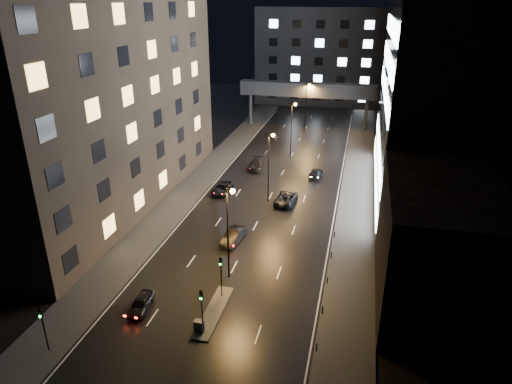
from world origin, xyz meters
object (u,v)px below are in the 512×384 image
(car_away_b, at_px, (233,236))
(car_toward_b, at_px, (316,173))
(car_away_d, at_px, (256,165))
(car_away_c, at_px, (222,188))
(car_away_a, at_px, (141,303))
(car_toward_a, at_px, (286,198))
(utility_cabinet, at_px, (199,326))

(car_away_b, distance_m, car_toward_b, 25.11)
(car_away_b, xyz_separation_m, car_away_d, (-3.17, 25.48, -0.02))
(car_away_c, bearing_deg, car_away_d, 78.64)
(car_away_b, bearing_deg, car_away_c, 119.93)
(car_away_a, xyz_separation_m, car_toward_b, (12.14, 38.46, -0.01))
(car_away_a, distance_m, car_away_c, 28.55)
(car_toward_a, height_order, car_toward_b, car_toward_a)
(car_away_d, bearing_deg, car_toward_a, -65.81)
(car_away_b, height_order, car_away_c, car_away_b)
(car_away_a, bearing_deg, utility_cabinet, -21.06)
(utility_cabinet, bearing_deg, car_away_c, 105.82)
(car_away_d, bearing_deg, car_away_c, -108.73)
(car_away_c, distance_m, car_toward_a, 10.10)
(car_away_c, distance_m, car_toward_b, 16.34)
(car_toward_b, bearing_deg, car_away_c, 41.81)
(car_away_d, relative_size, car_toward_b, 1.16)
(car_away_a, bearing_deg, car_away_c, 86.01)
(car_toward_b, bearing_deg, car_away_a, 76.87)
(utility_cabinet, bearing_deg, car_away_d, 98.73)
(car_toward_a, bearing_deg, car_toward_b, -100.58)
(car_toward_b, relative_size, utility_cabinet, 4.24)
(car_toward_a, bearing_deg, car_away_a, 75.40)
(car_toward_a, relative_size, utility_cabinet, 5.25)
(car_away_a, distance_m, car_toward_a, 28.60)
(car_away_a, relative_size, car_toward_b, 0.87)
(car_away_c, bearing_deg, car_toward_a, -6.70)
(car_away_c, height_order, utility_cabinet, car_away_c)
(car_away_d, distance_m, car_toward_b, 10.48)
(car_away_b, relative_size, car_toward_b, 1.05)
(car_away_c, relative_size, car_toward_a, 0.91)
(car_toward_b, bearing_deg, car_away_b, 77.70)
(car_toward_a, relative_size, car_toward_b, 1.24)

